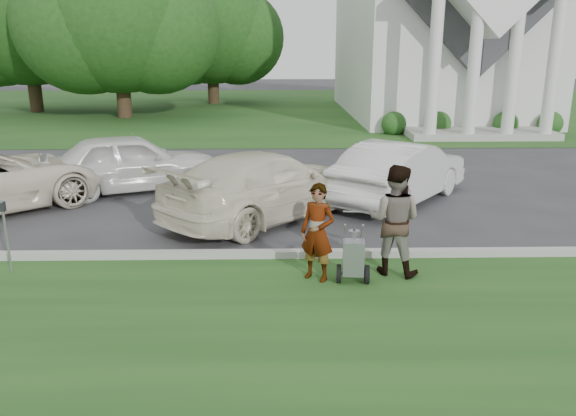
{
  "coord_description": "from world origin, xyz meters",
  "views": [
    {
      "loc": [
        0.3,
        -9.11,
        3.74
      ],
      "look_at": [
        0.49,
        0.0,
        1.12
      ],
      "focal_mm": 35.0,
      "sensor_mm": 36.0,
      "label": 1
    }
  ],
  "objects_px": {
    "person_left": "(317,233)",
    "parking_meter_near": "(5,228)",
    "tree_left": "(117,20)",
    "tree_back": "(211,31)",
    "person_right": "(394,221)",
    "car_b": "(131,162)",
    "car_c": "(266,185)",
    "church": "(436,5)",
    "tree_far": "(25,11)",
    "striping_cart": "(353,259)",
    "car_d": "(400,171)"
  },
  "relations": [
    {
      "from": "person_left",
      "to": "parking_meter_near",
      "type": "distance_m",
      "value": 5.25
    },
    {
      "from": "tree_left",
      "to": "tree_back",
      "type": "distance_m",
      "value": 8.95
    },
    {
      "from": "person_right",
      "to": "car_b",
      "type": "distance_m",
      "value": 8.26
    },
    {
      "from": "car_c",
      "to": "person_left",
      "type": "bearing_deg",
      "value": 148.64
    },
    {
      "from": "church",
      "to": "tree_far",
      "type": "relative_size",
      "value": 2.07
    },
    {
      "from": "church",
      "to": "striping_cart",
      "type": "relative_size",
      "value": 22.24
    },
    {
      "from": "person_right",
      "to": "parking_meter_near",
      "type": "height_order",
      "value": "person_right"
    },
    {
      "from": "tree_far",
      "to": "car_d",
      "type": "relative_size",
      "value": 2.52
    },
    {
      "from": "tree_far",
      "to": "tree_back",
      "type": "bearing_deg",
      "value": 26.56
    },
    {
      "from": "person_left",
      "to": "person_right",
      "type": "relative_size",
      "value": 0.87
    },
    {
      "from": "tree_back",
      "to": "person_left",
      "type": "bearing_deg",
      "value": -80.73
    },
    {
      "from": "person_left",
      "to": "parking_meter_near",
      "type": "bearing_deg",
      "value": -152.62
    },
    {
      "from": "tree_back",
      "to": "person_right",
      "type": "relative_size",
      "value": 5.11
    },
    {
      "from": "car_b",
      "to": "car_d",
      "type": "distance_m",
      "value": 7.05
    },
    {
      "from": "parking_meter_near",
      "to": "car_d",
      "type": "bearing_deg",
      "value": 30.49
    },
    {
      "from": "striping_cart",
      "to": "car_b",
      "type": "distance_m",
      "value": 8.07
    },
    {
      "from": "person_right",
      "to": "car_d",
      "type": "distance_m",
      "value": 4.79
    },
    {
      "from": "tree_left",
      "to": "car_d",
      "type": "distance_m",
      "value": 21.35
    },
    {
      "from": "parking_meter_near",
      "to": "car_c",
      "type": "bearing_deg",
      "value": 35.99
    },
    {
      "from": "tree_far",
      "to": "car_c",
      "type": "height_order",
      "value": "tree_far"
    },
    {
      "from": "striping_cart",
      "to": "car_d",
      "type": "relative_size",
      "value": 0.23
    },
    {
      "from": "person_left",
      "to": "car_d",
      "type": "height_order",
      "value": "person_left"
    },
    {
      "from": "church",
      "to": "car_d",
      "type": "distance_m",
      "value": 20.16
    },
    {
      "from": "tree_left",
      "to": "car_c",
      "type": "xyz_separation_m",
      "value": [
        8.07,
        -18.89,
        -4.36
      ]
    },
    {
      "from": "parking_meter_near",
      "to": "car_d",
      "type": "xyz_separation_m",
      "value": [
        7.65,
        4.5,
        -0.05
      ]
    },
    {
      "from": "church",
      "to": "car_b",
      "type": "relative_size",
      "value": 5.25
    },
    {
      "from": "tree_far",
      "to": "car_b",
      "type": "height_order",
      "value": "tree_far"
    },
    {
      "from": "person_left",
      "to": "car_c",
      "type": "bearing_deg",
      "value": 136.06
    },
    {
      "from": "church",
      "to": "car_c",
      "type": "xyz_separation_m",
      "value": [
        -8.94,
        -20.01,
        -5.18
      ]
    },
    {
      "from": "parking_meter_near",
      "to": "car_d",
      "type": "relative_size",
      "value": 0.28
    },
    {
      "from": "tree_back",
      "to": "car_b",
      "type": "bearing_deg",
      "value": -88.97
    },
    {
      "from": "striping_cart",
      "to": "car_d",
      "type": "bearing_deg",
      "value": 75.58
    },
    {
      "from": "car_b",
      "to": "striping_cart",
      "type": "bearing_deg",
      "value": -162.74
    },
    {
      "from": "person_left",
      "to": "car_d",
      "type": "relative_size",
      "value": 0.35
    },
    {
      "from": "tree_left",
      "to": "car_c",
      "type": "distance_m",
      "value": 20.99
    },
    {
      "from": "church",
      "to": "tree_far",
      "type": "height_order",
      "value": "church"
    },
    {
      "from": "tree_far",
      "to": "tree_left",
      "type": "bearing_deg",
      "value": -26.56
    },
    {
      "from": "striping_cart",
      "to": "parking_meter_near",
      "type": "xyz_separation_m",
      "value": [
        -5.82,
        0.54,
        0.39
      ]
    },
    {
      "from": "tree_far",
      "to": "car_b",
      "type": "xyz_separation_m",
      "value": [
        10.44,
        -19.34,
        -4.91
      ]
    },
    {
      "from": "church",
      "to": "tree_left",
      "type": "distance_m",
      "value": 17.07
    },
    {
      "from": "person_left",
      "to": "person_right",
      "type": "xyz_separation_m",
      "value": [
        1.3,
        0.25,
        0.13
      ]
    },
    {
      "from": "tree_far",
      "to": "person_left",
      "type": "distance_m",
      "value": 29.92
    },
    {
      "from": "tree_far",
      "to": "person_left",
      "type": "height_order",
      "value": "tree_far"
    },
    {
      "from": "person_left",
      "to": "tree_back",
      "type": "bearing_deg",
      "value": 131.1
    },
    {
      "from": "tree_far",
      "to": "striping_cart",
      "type": "bearing_deg",
      "value": -58.7
    },
    {
      "from": "tree_back",
      "to": "car_b",
      "type": "distance_m",
      "value": 24.66
    },
    {
      "from": "person_right",
      "to": "car_b",
      "type": "bearing_deg",
      "value": -21.0
    },
    {
      "from": "tree_far",
      "to": "person_right",
      "type": "relative_size",
      "value": 6.19
    },
    {
      "from": "tree_left",
      "to": "parking_meter_near",
      "type": "relative_size",
      "value": 8.29
    },
    {
      "from": "tree_back",
      "to": "car_b",
      "type": "relative_size",
      "value": 2.1
    }
  ]
}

